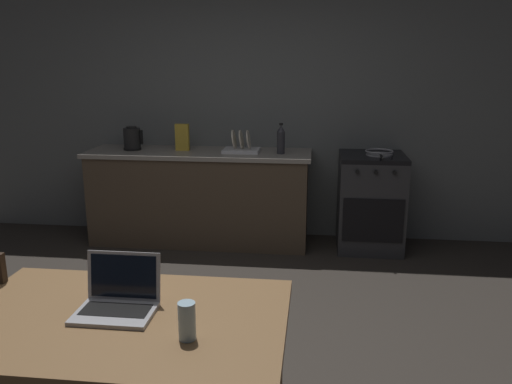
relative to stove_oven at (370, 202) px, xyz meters
The scene contains 12 objects.
ground_plane 2.50m from the stove_oven, 119.10° to the right, with size 12.00×12.00×0.00m, color #2D2823.
back_wall 1.31m from the stove_oven, 158.47° to the left, with size 6.40×0.10×2.70m, color slate.
kitchen_counter 1.65m from the stove_oven, behind, with size 2.16×0.64×0.91m.
stove_oven is the anchor object (origin of this frame).
dining_table 3.26m from the stove_oven, 113.64° to the right, with size 1.36×0.87×0.75m.
laptop 3.24m from the stove_oven, 114.42° to the right, with size 0.32×0.26×0.23m.
electric_kettle 2.38m from the stove_oven, behind, with size 0.19×0.17×0.23m.
bottle 1.04m from the stove_oven, behind, with size 0.08×0.08×0.29m.
frying_pan 0.48m from the stove_oven, 25.62° to the right, with size 0.26×0.43×0.05m.
drinking_glass 3.29m from the stove_oven, 107.64° to the right, with size 0.07×0.07×0.15m.
cereal_box 1.90m from the stove_oven, behind, with size 0.13×0.05×0.26m.
dish_rack 1.33m from the stove_oven, behind, with size 0.34×0.26×0.21m.
Camera 1 is at (0.66, -2.68, 1.78)m, focal length 36.34 mm.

